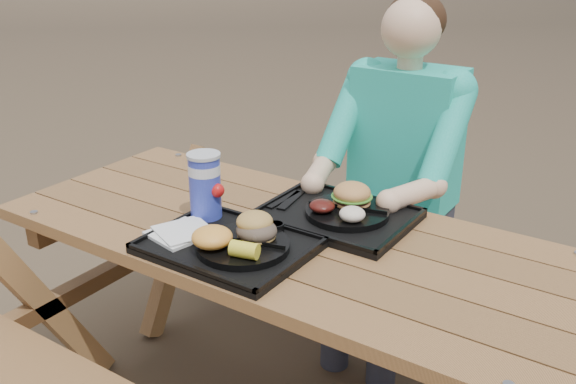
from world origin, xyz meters
The scene contains 17 objects.
picnic_table centered at (0.00, 0.00, 0.38)m, with size 1.80×1.49×0.75m, color #999999, non-canonical shape.
tray_near centered at (-0.08, -0.19, 0.76)m, with size 0.45×0.35×0.02m, color black.
tray_far centered at (0.08, 0.16, 0.76)m, with size 0.45×0.35×0.02m, color black.
plate_near centered at (-0.02, -0.19, 0.78)m, with size 0.26×0.26×0.02m, color black.
plate_far centered at (0.11, 0.17, 0.78)m, with size 0.26×0.26×0.02m, color black.
napkin_stack centered at (-0.23, -0.22, 0.78)m, with size 0.15×0.15×0.02m, color white.
soda_cup centered at (-0.25, -0.08, 0.87)m, with size 0.10×0.10×0.19m, color #1626A9.
condiment_bbq centered at (-0.09, -0.06, 0.79)m, with size 0.05×0.05×0.03m, color black.
condiment_mustard centered at (-0.01, -0.05, 0.78)m, with size 0.05×0.05×0.03m, color orange.
sandwich centered at (-0.01, -0.15, 0.85)m, with size 0.11×0.11×0.11m, color #BC8D42, non-canonical shape.
mac_cheese centered at (-0.08, -0.26, 0.82)m, with size 0.11×0.11×0.06m, color #FFB143.
corn_cob centered at (0.03, -0.26, 0.81)m, with size 0.07×0.07×0.04m, color yellow, non-canonical shape.
cutlery_far centered at (-0.10, 0.17, 0.77)m, with size 0.03×0.17×0.01m, color black.
burger centered at (0.10, 0.21, 0.84)m, with size 0.12×0.12×0.11m, color #CB8947, non-canonical shape.
baked_beans centered at (0.05, 0.11, 0.81)m, with size 0.08×0.08×0.04m, color #49120E.
potato_salad centered at (0.16, 0.10, 0.81)m, with size 0.08×0.08×0.04m, color white.
diner centered at (0.05, 0.70, 0.64)m, with size 0.48×0.84×1.28m, color #1ABCB2, non-canonical shape.
Camera 1 is at (0.96, -1.43, 1.59)m, focal length 40.00 mm.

